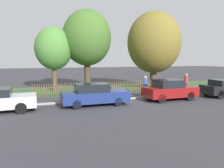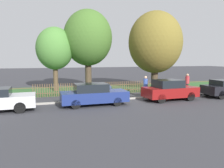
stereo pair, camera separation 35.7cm
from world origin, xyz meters
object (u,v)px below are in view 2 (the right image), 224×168
parked_car_navy_estate (170,90)px  pedestrian_by_lamp (187,82)px  tree_behind_motorcycle (88,38)px  pedestrian_near_fence (146,85)px  tree_mid_park (155,43)px  parked_car_black_saloon (94,94)px  covered_motorcycle (103,88)px  tree_nearest_kerb (55,49)px

parked_car_navy_estate → pedestrian_by_lamp: size_ratio=2.32×
tree_behind_motorcycle → pedestrian_near_fence: bearing=-58.1°
tree_mid_park → pedestrian_by_lamp: 5.00m
parked_car_navy_estate → pedestrian_by_lamp: 4.28m
parked_car_black_saloon → pedestrian_near_fence: bearing=20.1°
parked_car_black_saloon → tree_mid_park: size_ratio=0.57×
covered_motorcycle → tree_mid_park: size_ratio=0.24×
tree_nearest_kerb → tree_behind_motorcycle: 3.32m
tree_mid_park → tree_nearest_kerb: bearing=168.9°
tree_mid_park → pedestrian_near_fence: size_ratio=4.52×
tree_behind_motorcycle → tree_mid_park: size_ratio=1.01×
tree_behind_motorcycle → tree_mid_park: bearing=-15.9°
parked_car_black_saloon → parked_car_navy_estate: (5.76, 0.04, 0.05)m
parked_car_navy_estate → tree_behind_motorcycle: (-4.61, 7.32, 4.27)m
tree_nearest_kerb → pedestrian_by_lamp: bearing=-23.3°
covered_motorcycle → pedestrian_near_fence: bearing=-24.5°
tree_behind_motorcycle → parked_car_black_saloon: bearing=-98.8°
parked_car_black_saloon → tree_nearest_kerb: tree_nearest_kerb is taller
tree_nearest_kerb → pedestrian_by_lamp: size_ratio=3.47×
tree_nearest_kerb → tree_mid_park: tree_mid_park is taller
parked_car_navy_estate → pedestrian_near_fence: size_ratio=2.36×
parked_car_navy_estate → pedestrian_near_fence: bearing=121.3°
tree_nearest_kerb → parked_car_black_saloon: bearing=-74.9°
tree_nearest_kerb → tree_mid_park: size_ratio=0.78×
covered_motorcycle → pedestrian_by_lamp: size_ratio=1.08×
parked_car_black_saloon → covered_motorcycle: 3.41m
tree_behind_motorcycle → pedestrian_near_fence: size_ratio=4.58×
tree_nearest_kerb → tree_behind_motorcycle: tree_behind_motorcycle is taller
tree_nearest_kerb → tree_mid_park: bearing=-11.1°
parked_car_navy_estate → parked_car_black_saloon: bearing=178.4°
covered_motorcycle → tree_nearest_kerb: tree_nearest_kerb is taller
covered_motorcycle → tree_nearest_kerb: bearing=126.8°
tree_behind_motorcycle → tree_mid_park: tree_behind_motorcycle is taller
pedestrian_near_fence → tree_nearest_kerb: bearing=-141.4°
covered_motorcycle → pedestrian_by_lamp: 7.75m
parked_car_navy_estate → tree_mid_park: (1.73, 5.52, 3.87)m
pedestrian_by_lamp → parked_car_navy_estate: bearing=173.1°
tree_nearest_kerb → tree_behind_motorcycle: size_ratio=0.77×
tree_mid_park → pedestrian_near_fence: (-2.85, -3.80, -3.68)m
pedestrian_near_fence → parked_car_black_saloon: bearing=-80.2°
covered_motorcycle → parked_car_navy_estate: bearing=-37.0°
tree_mid_park → pedestrian_by_lamp: size_ratio=4.44×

